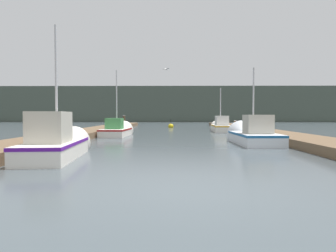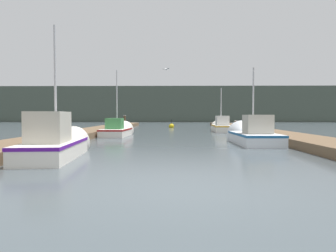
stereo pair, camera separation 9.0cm
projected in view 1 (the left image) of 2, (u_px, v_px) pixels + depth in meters
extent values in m
plane|color=#424C51|center=(183.00, 189.00, 5.81)|extent=(200.00, 200.00, 0.00)
cube|color=brown|center=(90.00, 132.00, 21.87)|extent=(2.49, 40.00, 0.38)
cube|color=brown|center=(260.00, 132.00, 21.71)|extent=(2.49, 40.00, 0.38)
cube|color=#424C42|center=(173.00, 105.00, 67.99)|extent=(120.00, 16.00, 7.29)
cube|color=silver|center=(55.00, 150.00, 9.84)|extent=(1.79, 3.97, 0.57)
cube|color=#51148D|center=(54.00, 143.00, 9.83)|extent=(1.82, 4.00, 0.10)
cone|color=silver|center=(72.00, 143.00, 12.15)|extent=(1.43, 0.90, 1.37)
cube|color=#B2AD9E|center=(50.00, 127.00, 9.33)|extent=(1.20, 1.46, 0.97)
cylinder|color=#B2B2B7|center=(56.00, 83.00, 10.04)|extent=(0.08, 0.08, 3.88)
cube|color=silver|center=(255.00, 139.00, 14.69)|extent=(1.81, 3.96, 0.56)
cube|color=#1C5C96|center=(255.00, 134.00, 14.68)|extent=(1.84, 3.99, 0.10)
cone|color=silver|center=(243.00, 135.00, 17.06)|extent=(1.69, 0.82, 1.68)
cube|color=#B2AD9E|center=(258.00, 124.00, 14.17)|extent=(1.20, 1.18, 0.89)
cylinder|color=#B2B2B7|center=(253.00, 100.00, 14.92)|extent=(0.08, 0.08, 3.24)
cube|color=silver|center=(116.00, 132.00, 20.35)|extent=(1.68, 3.71, 0.51)
cube|color=maroon|center=(116.00, 129.00, 20.34)|extent=(1.71, 3.74, 0.10)
cone|color=silver|center=(123.00, 131.00, 22.64)|extent=(1.51, 0.98, 1.48)
cube|color=#387A42|center=(114.00, 124.00, 19.87)|extent=(1.08, 1.09, 0.71)
cylinder|color=#B2B2B7|center=(117.00, 99.00, 20.54)|extent=(0.08, 0.08, 3.99)
cube|color=silver|center=(221.00, 128.00, 26.04)|extent=(1.57, 4.72, 0.57)
cube|color=gold|center=(221.00, 126.00, 26.03)|extent=(1.60, 4.75, 0.10)
cone|color=silver|center=(217.00, 127.00, 28.85)|extent=(1.32, 1.05, 1.27)
cube|color=silver|center=(222.00, 120.00, 25.43)|extent=(1.10, 1.71, 0.81)
cylinder|color=#B2B2B7|center=(221.00, 106.00, 26.31)|extent=(0.08, 0.08, 3.24)
cylinder|color=#473523|center=(65.00, 135.00, 13.49)|extent=(0.20, 0.20, 1.07)
cylinder|color=silver|center=(65.00, 123.00, 13.47)|extent=(0.24, 0.24, 0.04)
cylinder|color=#473523|center=(124.00, 122.00, 30.36)|extent=(0.25, 0.25, 1.37)
cylinder|color=silver|center=(124.00, 115.00, 30.33)|extent=(0.29, 0.29, 0.04)
cylinder|color=#473523|center=(235.00, 126.00, 25.51)|extent=(0.21, 0.21, 0.93)
cylinder|color=silver|center=(235.00, 121.00, 25.49)|extent=(0.24, 0.24, 0.04)
sphere|color=gold|center=(171.00, 126.00, 33.54)|extent=(0.60, 0.60, 0.60)
cylinder|color=black|center=(171.00, 121.00, 33.52)|extent=(0.06, 0.06, 0.50)
ellipsoid|color=white|center=(166.00, 69.00, 20.13)|extent=(0.28, 0.31, 0.12)
cube|color=gray|center=(167.00, 69.00, 20.05)|extent=(0.29, 0.26, 0.07)
cube|color=gray|center=(164.00, 69.00, 20.21)|extent=(0.29, 0.26, 0.07)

